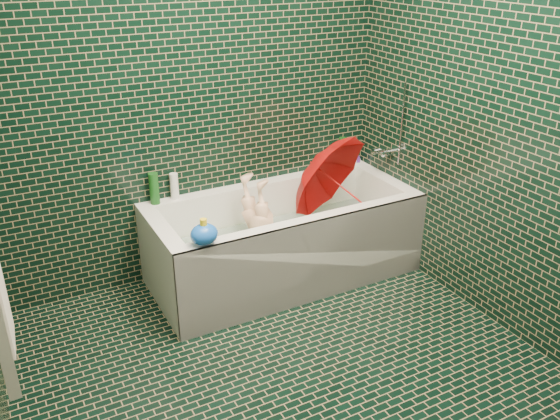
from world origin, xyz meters
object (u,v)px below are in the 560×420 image
child (262,235)px  bathtub (284,248)px  bath_toy (204,234)px  umbrella (341,187)px  rubber_duck (335,162)px

child → bathtub: bearing=54.9°
bathtub → bath_toy: size_ratio=9.63×
bath_toy → child: bearing=48.6°
child → umbrella: umbrella is taller
bath_toy → umbrella: bearing=26.2°
rubber_duck → bath_toy: bearing=-140.4°
bathtub → umbrella: bearing=-11.6°
rubber_duck → umbrella: bearing=-105.5°
child → bath_toy: bearing=-66.1°
umbrella → rubber_duck: bearing=44.3°
child → bath_toy: (-0.53, -0.38, 0.31)m
bath_toy → rubber_duck: bearing=40.7°
child → umbrella: (0.51, -0.13, 0.29)m
bathtub → bath_toy: bath_toy is taller
umbrella → child: bearing=146.8°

